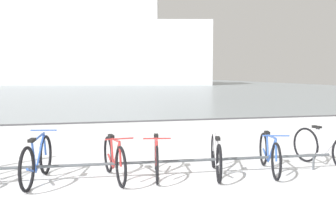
{
  "coord_description": "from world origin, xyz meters",
  "views": [
    {
      "loc": [
        -0.07,
        -4.55,
        1.82
      ],
      "look_at": [
        1.78,
        3.14,
        1.04
      ],
      "focal_mm": 41.33,
      "sensor_mm": 36.0,
      "label": 1
    }
  ],
  "objects_px": {
    "bicycle_2": "(114,159)",
    "bicycle_6": "(325,148)",
    "bicycle_1": "(37,160)",
    "bicycle_3": "(156,157)",
    "bicycle_4": "(216,156)",
    "ferry_ship": "(36,38)",
    "bicycle_5": "(269,154)"
  },
  "relations": [
    {
      "from": "bicycle_1",
      "to": "bicycle_2",
      "type": "distance_m",
      "value": 1.28
    },
    {
      "from": "bicycle_6",
      "to": "bicycle_3",
      "type": "bearing_deg",
      "value": 178.43
    },
    {
      "from": "bicycle_4",
      "to": "ferry_ship",
      "type": "xyz_separation_m",
      "value": [
        -8.66,
        62.91,
        7.41
      ]
    },
    {
      "from": "bicycle_5",
      "to": "bicycle_6",
      "type": "height_order",
      "value": "bicycle_6"
    },
    {
      "from": "bicycle_6",
      "to": "ferry_ship",
      "type": "height_order",
      "value": "ferry_ship"
    },
    {
      "from": "bicycle_3",
      "to": "bicycle_4",
      "type": "distance_m",
      "value": 1.08
    },
    {
      "from": "bicycle_2",
      "to": "bicycle_6",
      "type": "distance_m",
      "value": 4.08
    },
    {
      "from": "bicycle_2",
      "to": "bicycle_4",
      "type": "bearing_deg",
      "value": -3.54
    },
    {
      "from": "bicycle_4",
      "to": "bicycle_6",
      "type": "height_order",
      "value": "bicycle_6"
    },
    {
      "from": "bicycle_3",
      "to": "ferry_ship",
      "type": "height_order",
      "value": "ferry_ship"
    },
    {
      "from": "bicycle_2",
      "to": "bicycle_4",
      "type": "height_order",
      "value": "bicycle_2"
    },
    {
      "from": "bicycle_1",
      "to": "bicycle_2",
      "type": "height_order",
      "value": "bicycle_1"
    },
    {
      "from": "bicycle_2",
      "to": "ferry_ship",
      "type": "xyz_separation_m",
      "value": [
        -6.84,
        62.79,
        7.4
      ]
    },
    {
      "from": "bicycle_2",
      "to": "bicycle_5",
      "type": "distance_m",
      "value": 2.85
    },
    {
      "from": "bicycle_1",
      "to": "ferry_ship",
      "type": "xyz_separation_m",
      "value": [
        -5.56,
        62.66,
        7.39
      ]
    },
    {
      "from": "bicycle_1",
      "to": "bicycle_3",
      "type": "xyz_separation_m",
      "value": [
        2.02,
        -0.13,
        -0.02
      ]
    },
    {
      "from": "bicycle_5",
      "to": "ferry_ship",
      "type": "height_order",
      "value": "ferry_ship"
    },
    {
      "from": "bicycle_1",
      "to": "bicycle_2",
      "type": "relative_size",
      "value": 1.04
    },
    {
      "from": "bicycle_1",
      "to": "bicycle_6",
      "type": "distance_m",
      "value": 5.36
    },
    {
      "from": "bicycle_1",
      "to": "bicycle_2",
      "type": "xyz_separation_m",
      "value": [
        1.28,
        -0.13,
        -0.02
      ]
    },
    {
      "from": "bicycle_5",
      "to": "bicycle_2",
      "type": "bearing_deg",
      "value": 176.34
    },
    {
      "from": "bicycle_5",
      "to": "ferry_ship",
      "type": "relative_size",
      "value": 0.03
    },
    {
      "from": "bicycle_4",
      "to": "bicycle_5",
      "type": "relative_size",
      "value": 0.99
    },
    {
      "from": "bicycle_2",
      "to": "bicycle_4",
      "type": "relative_size",
      "value": 1.0
    },
    {
      "from": "bicycle_3",
      "to": "bicycle_5",
      "type": "bearing_deg",
      "value": -5.08
    },
    {
      "from": "bicycle_1",
      "to": "bicycle_5",
      "type": "xyz_separation_m",
      "value": [
        4.12,
        -0.31,
        -0.02
      ]
    },
    {
      "from": "bicycle_1",
      "to": "bicycle_3",
      "type": "bearing_deg",
      "value": -3.57
    },
    {
      "from": "bicycle_3",
      "to": "bicycle_4",
      "type": "relative_size",
      "value": 0.96
    },
    {
      "from": "bicycle_1",
      "to": "bicycle_3",
      "type": "relative_size",
      "value": 1.09
    },
    {
      "from": "bicycle_1",
      "to": "bicycle_4",
      "type": "relative_size",
      "value": 1.04
    },
    {
      "from": "bicycle_5",
      "to": "bicycle_6",
      "type": "bearing_deg",
      "value": 4.36
    },
    {
      "from": "ferry_ship",
      "to": "bicycle_2",
      "type": "bearing_deg",
      "value": -83.79
    }
  ]
}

